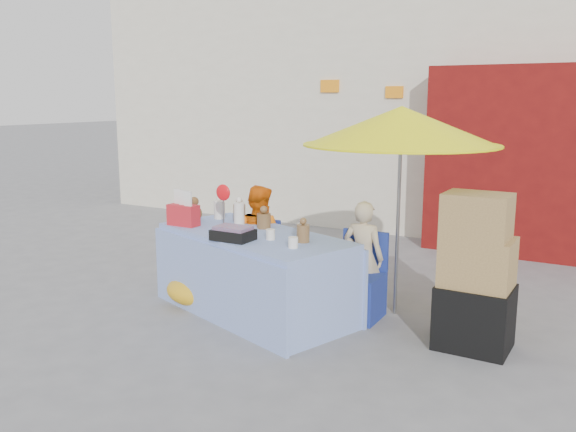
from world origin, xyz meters
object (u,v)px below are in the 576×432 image
Objects in this scene: umbrella at (401,127)px; chair_right at (357,292)px; vendor_orange at (258,240)px; market_table at (253,272)px; vendor_beige at (363,258)px; box_stack at (476,278)px; chair_left at (252,275)px.

chair_right is at bearing -136.58° from umbrella.
market_table is at bearing 116.22° from vendor_orange.
umbrella is (0.30, 0.28, 1.64)m from chair_right.
umbrella is at bearing -154.61° from vendor_beige.
box_stack is at bearing 171.00° from vendor_orange.
chair_left is at bearing 143.98° from market_table.
umbrella is (1.55, 0.15, 1.28)m from vendor_orange.
market_table is 1.12m from vendor_beige.
chair_left is (-0.28, 0.40, -0.17)m from market_table.
box_stack is (0.89, -0.49, -1.26)m from umbrella.
box_stack reaches higher than vendor_beige.
chair_left is 0.73× the size of vendor_beige.
vendor_orange is 1.06× the size of vendor_beige.
vendor_beige is 0.85× the size of box_stack.
chair_left is at bearing 178.82° from chair_right.
chair_left is at bearing 4.95° from vendor_beige.
box_stack reaches higher than market_table.
chair_left is at bearing -169.61° from umbrella.
chair_left is 1.30m from vendor_beige.
box_stack is at bearing -5.89° from chair_left.
chair_left is 0.41× the size of umbrella.
market_table is 0.63m from vendor_orange.
chair_left is 1.00× the size of chair_right.
chair_right is 1.27m from box_stack.
box_stack reaches higher than vendor_orange.
vendor_orange is at bearing 136.58° from market_table.
umbrella is (1.55, 0.28, 1.64)m from chair_left.
vendor_beige is (0.00, 0.13, 0.33)m from chair_right.
chair_left is 0.69× the size of vendor_orange.
vendor_beige reaches higher than chair_right.
vendor_beige reaches higher than chair_left.
umbrella is at bearing 9.21° from chair_left.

